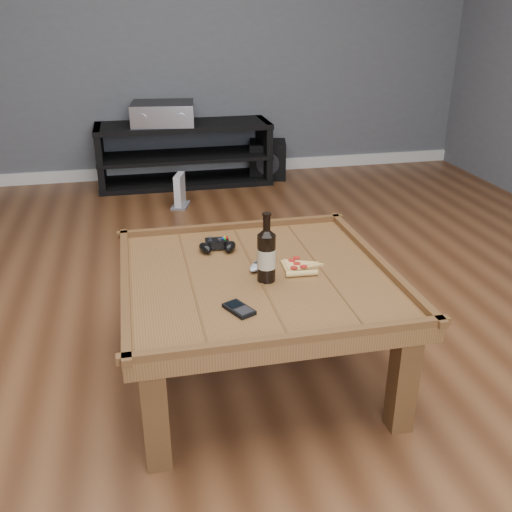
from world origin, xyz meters
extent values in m
plane|color=#472714|center=(0.00, 0.00, 0.00)|extent=(6.00, 6.00, 0.00)
cube|color=#4A4D51|center=(0.00, 3.00, 1.35)|extent=(5.00, 0.04, 2.70)
cube|color=silver|center=(0.00, 2.99, 0.05)|extent=(5.00, 0.02, 0.10)
cube|color=#563618|center=(0.00, 0.00, 0.42)|extent=(1.00, 1.00, 0.06)
cube|color=#462813|center=(-0.42, -0.42, 0.20)|extent=(0.08, 0.08, 0.39)
cube|color=#462813|center=(0.42, -0.42, 0.20)|extent=(0.08, 0.08, 0.39)
cube|color=#462813|center=(-0.42, 0.42, 0.20)|extent=(0.08, 0.08, 0.39)
cube|color=#462813|center=(0.42, 0.42, 0.20)|extent=(0.08, 0.08, 0.39)
cube|color=#462813|center=(0.00, 0.48, 0.46)|extent=(1.03, 0.03, 0.03)
cube|color=#462813|center=(0.00, -0.48, 0.46)|extent=(1.03, 0.03, 0.03)
cube|color=#462813|center=(0.48, 0.00, 0.46)|extent=(0.03, 1.03, 0.03)
cube|color=#462813|center=(-0.48, 0.00, 0.46)|extent=(0.03, 1.03, 0.03)
cube|color=black|center=(0.00, 2.75, 0.48)|extent=(1.40, 0.45, 0.04)
cube|color=black|center=(0.00, 2.75, 0.23)|extent=(1.40, 0.45, 0.03)
cube|color=black|center=(0.00, 2.75, 0.02)|extent=(1.40, 0.45, 0.04)
cube|color=black|center=(-0.67, 2.75, 0.25)|extent=(0.05, 0.44, 0.50)
cube|color=black|center=(0.67, 2.75, 0.25)|extent=(0.05, 0.44, 0.50)
cylinder|color=black|center=(0.02, -0.06, 0.54)|extent=(0.07, 0.07, 0.18)
cone|color=black|center=(0.02, -0.06, 0.64)|extent=(0.06, 0.06, 0.03)
cylinder|color=black|center=(0.02, -0.06, 0.67)|extent=(0.03, 0.03, 0.06)
cylinder|color=black|center=(0.02, -0.06, 0.71)|extent=(0.03, 0.03, 0.01)
cylinder|color=tan|center=(0.02, -0.06, 0.54)|extent=(0.07, 0.07, 0.07)
cube|color=black|center=(-0.11, 0.27, 0.47)|extent=(0.10, 0.07, 0.03)
ellipsoid|color=black|center=(-0.16, 0.24, 0.47)|extent=(0.07, 0.09, 0.04)
ellipsoid|color=black|center=(-0.06, 0.23, 0.47)|extent=(0.07, 0.09, 0.04)
cylinder|color=black|center=(-0.13, 0.29, 0.49)|extent=(0.02, 0.02, 0.01)
cylinder|color=black|center=(-0.10, 0.26, 0.49)|extent=(0.02, 0.02, 0.01)
cylinder|color=yellow|center=(-0.07, 0.29, 0.49)|extent=(0.01, 0.01, 0.01)
cylinder|color=red|center=(-0.07, 0.28, 0.49)|extent=(0.01, 0.01, 0.01)
cylinder|color=#0C33CC|center=(-0.08, 0.28, 0.49)|extent=(0.01, 0.01, 0.01)
cylinder|color=#0C9919|center=(-0.08, 0.27, 0.49)|extent=(0.01, 0.01, 0.01)
cylinder|color=#DBB15F|center=(0.16, -0.06, 0.46)|extent=(0.12, 0.03, 0.02)
cylinder|color=#AA1716|center=(0.14, -0.01, 0.47)|extent=(0.03, 0.03, 0.00)
cylinder|color=#AA1716|center=(0.18, -0.01, 0.47)|extent=(0.03, 0.03, 0.00)
cylinder|color=#AA1716|center=(0.16, 0.02, 0.47)|extent=(0.03, 0.03, 0.00)
cylinder|color=#AA1716|center=(0.15, 0.06, 0.47)|extent=(0.03, 0.03, 0.00)
cylinder|color=#AA1716|center=(0.18, 0.08, 0.47)|extent=(0.03, 0.03, 0.00)
cube|color=black|center=(-0.12, -0.26, 0.46)|extent=(0.10, 0.13, 0.01)
cube|color=black|center=(-0.13, -0.24, 0.46)|extent=(0.06, 0.06, 0.00)
cube|color=black|center=(-0.11, -0.29, 0.46)|extent=(0.06, 0.06, 0.00)
ellipsoid|color=#9EA5AC|center=(0.04, 0.07, 0.46)|extent=(0.17, 0.18, 0.03)
cube|color=black|center=(0.07, 0.11, 0.47)|extent=(0.04, 0.04, 0.00)
cube|color=black|center=(0.03, 0.06, 0.47)|extent=(0.06, 0.07, 0.00)
cube|color=black|center=(-0.15, 2.75, 0.58)|extent=(0.53, 0.45, 0.17)
cube|color=#A8ABB2|center=(-0.18, 2.55, 0.58)|extent=(0.48, 0.07, 0.17)
cylinder|color=#A8ABB2|center=(-0.32, 2.56, 0.58)|extent=(0.06, 0.02, 0.06)
cylinder|color=#A8ABB2|center=(-0.03, 2.53, 0.58)|extent=(0.06, 0.02, 0.06)
cube|color=black|center=(0.71, 2.80, 0.15)|extent=(0.37, 0.37, 0.31)
cylinder|color=black|center=(0.68, 2.65, 0.15)|extent=(0.19, 0.05, 0.19)
cube|color=slate|center=(-0.10, 2.16, 0.01)|extent=(0.16, 0.22, 0.02)
cube|color=silver|center=(-0.10, 2.16, 0.13)|extent=(0.10, 0.18, 0.23)
camera|label=1|loc=(-0.42, -1.88, 1.38)|focal=40.00mm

